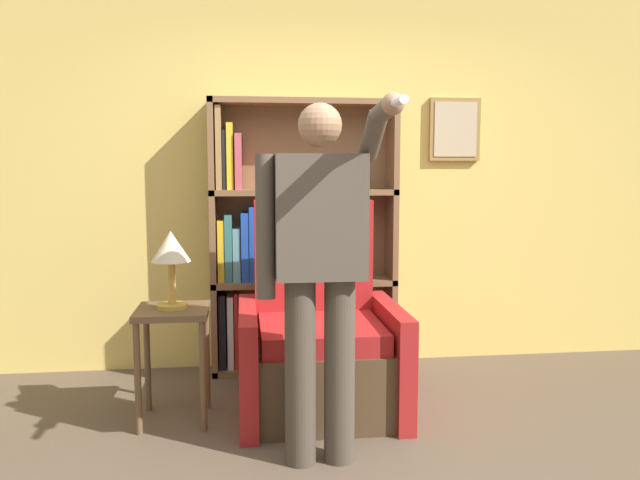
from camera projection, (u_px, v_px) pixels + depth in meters
wall_back at (329, 173)px, 4.53m from camera, size 8.00×0.11×2.80m
bookcase at (284, 241)px, 4.38m from camera, size 1.30×0.28×1.91m
armchair at (318, 346)px, 3.72m from camera, size 0.94×0.86×1.24m
person_standing at (320, 261)px, 2.95m from camera, size 0.57×0.78×1.74m
side_table at (173, 331)px, 3.51m from camera, size 0.40×0.40×0.65m
table_lamp at (171, 253)px, 3.46m from camera, size 0.22×0.22×0.44m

